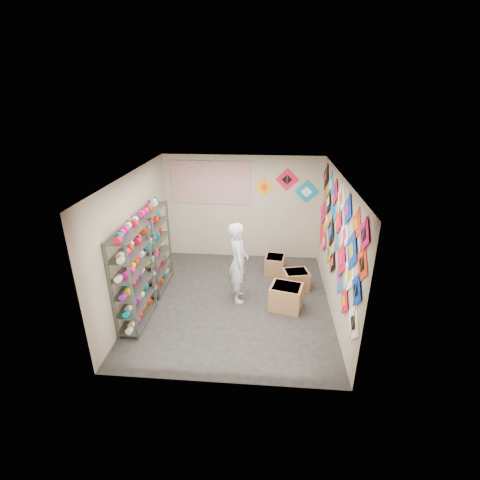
# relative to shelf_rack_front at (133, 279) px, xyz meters

# --- Properties ---
(ground) EXTENTS (4.50, 4.50, 0.00)m
(ground) POSITION_rel_shelf_rack_front_xyz_m (1.78, 0.85, -0.95)
(ground) COLOR black
(room_walls) EXTENTS (4.50, 4.50, 4.50)m
(room_walls) POSITION_rel_shelf_rack_front_xyz_m (1.78, 0.85, 0.69)
(room_walls) COLOR tan
(room_walls) RESTS_ON ground
(shelf_rack_front) EXTENTS (0.40, 1.10, 1.90)m
(shelf_rack_front) POSITION_rel_shelf_rack_front_xyz_m (0.00, 0.00, 0.00)
(shelf_rack_front) COLOR #4C5147
(shelf_rack_front) RESTS_ON ground
(shelf_rack_back) EXTENTS (0.40, 1.10, 1.90)m
(shelf_rack_back) POSITION_rel_shelf_rack_front_xyz_m (0.00, 1.30, 0.00)
(shelf_rack_back) COLOR #4C5147
(shelf_rack_back) RESTS_ON ground
(string_spools) EXTENTS (0.12, 2.36, 0.12)m
(string_spools) POSITION_rel_shelf_rack_front_xyz_m (-0.00, 0.65, 0.10)
(string_spools) COLOR #EA0D91
(string_spools) RESTS_ON ground
(kite_wall_display) EXTENTS (0.06, 4.33, 2.04)m
(kite_wall_display) POSITION_rel_shelf_rack_front_xyz_m (3.76, 0.85, 0.70)
(kite_wall_display) COLOR white
(kite_wall_display) RESTS_ON room_walls
(back_wall_kites) EXTENTS (1.60, 0.02, 0.89)m
(back_wall_kites) POSITION_rel_shelf_rack_front_xyz_m (2.94, 3.09, 1.00)
(back_wall_kites) COLOR #ECA300
(back_wall_kites) RESTS_ON room_walls
(poster) EXTENTS (2.00, 0.01, 1.10)m
(poster) POSITION_rel_shelf_rack_front_xyz_m (0.98, 3.08, 1.05)
(poster) COLOR #804FAC
(poster) RESTS_ON room_walls
(shopkeeper) EXTENTS (0.77, 0.62, 1.74)m
(shopkeeper) POSITION_rel_shelf_rack_front_xyz_m (1.86, 0.97, -0.08)
(shopkeeper) COLOR silver
(shopkeeper) RESTS_ON ground
(carton_a) EXTENTS (0.73, 0.65, 0.52)m
(carton_a) POSITION_rel_shelf_rack_front_xyz_m (2.86, 0.70, -0.69)
(carton_a) COLOR #9D6E44
(carton_a) RESTS_ON ground
(carton_b) EXTENTS (0.62, 0.55, 0.44)m
(carton_b) POSITION_rel_shelf_rack_front_xyz_m (3.11, 1.48, -0.73)
(carton_b) COLOR #9D6E44
(carton_b) RESTS_ON ground
(carton_c) EXTENTS (0.51, 0.55, 0.43)m
(carton_c) POSITION_rel_shelf_rack_front_xyz_m (2.65, 2.20, -0.73)
(carton_c) COLOR #9D6E44
(carton_c) RESTS_ON ground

